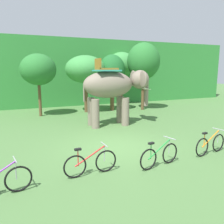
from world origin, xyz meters
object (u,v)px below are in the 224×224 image
at_px(tree_far_right, 38,70).
at_px(tree_center_right, 122,65).
at_px(elephant, 114,87).
at_px(tree_far_left, 143,61).
at_px(tree_right, 85,70).
at_px(tree_left, 112,72).
at_px(bike_green, 159,155).
at_px(bike_orange, 210,144).
at_px(bike_red, 91,163).

height_order(tree_far_right, tree_center_right, tree_center_right).
relative_size(tree_far_right, elephant, 1.02).
bearing_deg(tree_far_left, tree_right, 170.52).
distance_m(tree_left, bike_green, 11.27).
xyz_separation_m(tree_center_right, bike_green, (-4.97, -13.41, -3.21)).
relative_size(tree_far_left, bike_orange, 3.09).
bearing_deg(bike_green, tree_far_right, 104.23).
bearing_deg(tree_right, tree_center_right, 32.58).
bearing_deg(elephant, tree_right, 93.28).
distance_m(tree_right, bike_orange, 10.98).
bearing_deg(tree_left, bike_orange, -92.04).
height_order(tree_center_right, tree_far_left, tree_far_left).
distance_m(tree_center_right, tree_far_left, 3.47).
bearing_deg(bike_orange, tree_left, 87.96).
relative_size(tree_far_left, elephant, 1.26).
relative_size(tree_right, bike_red, 2.47).
xyz_separation_m(tree_right, bike_green, (-0.73, -10.70, -2.80)).
bearing_deg(bike_red, bike_green, -7.40).
distance_m(tree_left, bike_orange, 10.71).
bearing_deg(bike_orange, tree_center_right, 79.23).
height_order(bike_red, bike_orange, same).
bearing_deg(bike_orange, bike_red, 179.07).
bearing_deg(elephant, tree_center_right, 61.59).
xyz_separation_m(elephant, bike_orange, (1.46, -5.85, -1.82)).
distance_m(tree_center_right, bike_orange, 13.80).
relative_size(tree_right, tree_far_left, 0.80).
bearing_deg(tree_left, tree_far_left, -14.95).
relative_size(tree_center_right, bike_orange, 2.80).
height_order(elephant, bike_orange, elephant).
bearing_deg(bike_green, tree_center_right, 69.66).
bearing_deg(tree_left, bike_green, -104.96).
bearing_deg(tree_far_left, bike_red, -127.85).
height_order(tree_left, tree_center_right, tree_center_right).
distance_m(tree_left, elephant, 4.95).
xyz_separation_m(tree_far_right, bike_red, (0.36, -10.13, -2.79)).
xyz_separation_m(bike_red, bike_orange, (4.75, -0.08, 0.00)).
distance_m(tree_far_right, tree_right, 3.39).
height_order(tree_far_left, elephant, tree_far_left).
relative_size(elephant, bike_orange, 2.46).
height_order(tree_center_right, bike_red, tree_center_right).
bearing_deg(tree_right, tree_far_left, -9.48).
relative_size(tree_far_right, tree_left, 0.98).
height_order(tree_right, bike_orange, tree_right).
bearing_deg(tree_center_right, bike_orange, -100.77).
xyz_separation_m(tree_far_right, tree_right, (3.38, 0.27, 0.01)).
bearing_deg(bike_green, elephant, 80.65).
bearing_deg(bike_red, tree_far_left, 52.15).
height_order(tree_left, bike_green, tree_left).
distance_m(tree_center_right, bike_green, 14.65).
xyz_separation_m(tree_right, bike_orange, (1.73, -10.48, -2.80)).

